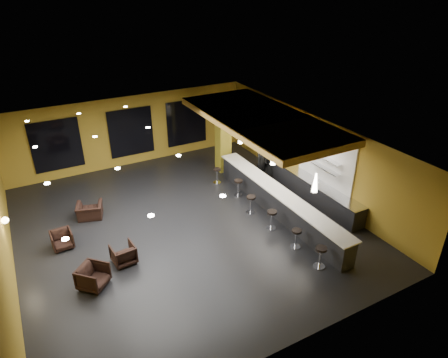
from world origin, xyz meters
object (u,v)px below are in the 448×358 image
pendant_0 (315,182)px  armchair_c (62,240)px  bar_stool_4 (238,186)px  bar_stool_3 (251,202)px  column (223,137)px  staff_c (270,162)px  bar_stool_5 (217,174)px  bar_stool_1 (296,236)px  prep_counter (309,187)px  armchair_a (93,277)px  armchair_d (90,211)px  bar_stool_2 (272,218)px  armchair_b (123,254)px  bar_stool_0 (321,255)px  bar_counter (278,203)px  staff_a (261,163)px  pendant_2 (241,136)px  staff_b (265,159)px  pendant_1 (273,156)px

pendant_0 → armchair_c: pendant_0 is taller
bar_stool_4 → bar_stool_3: bearing=-100.4°
column → armchair_c: bearing=-160.8°
staff_c → bar_stool_5: 2.61m
bar_stool_1 → bar_stool_4: 4.17m
prep_counter → armchair_a: 9.58m
bar_stool_3 → bar_stool_4: size_ratio=0.99×
prep_counter → armchair_d: bearing=162.2°
prep_counter → staff_c: size_ratio=3.84×
armchair_d → bar_stool_2: size_ratio=1.27×
armchair_b → bar_stool_1: bar_stool_1 is taller
armchair_c → bar_stool_3: (7.10, -1.25, 0.16)m
bar_stool_2 → prep_counter: bearing=24.4°
bar_stool_0 → pendant_0: bearing=63.2°
bar_counter → bar_stool_5: (-0.91, 3.52, -0.03)m
bar_stool_4 → bar_stool_5: (-0.25, 1.51, -0.02)m
staff_c → bar_stool_4: size_ratio=2.04×
armchair_d → bar_stool_1: 8.12m
staff_a → bar_stool_5: 2.11m
bar_stool_3 → armchair_a: bearing=-168.8°
bar_stool_1 → bar_stool_5: (-0.16, 5.69, -0.00)m
armchair_b → armchair_c: armchair_b is taller
bar_stool_3 → pendant_0: bearing=-70.1°
column → bar_stool_2: column is taller
armchair_c → bar_stool_5: bearing=11.4°
column → bar_stool_5: bearing=-130.2°
armchair_a → armchair_b: size_ratio=1.09×
armchair_a → bar_stool_1: size_ratio=1.13×
staff_a → armchair_c: 9.07m
prep_counter → pendant_2: bearing=128.7°
staff_a → armchair_a: staff_a is taller
armchair_a → bar_stool_1: armchair_a is taller
prep_counter → column: 4.75m
staff_b → armchair_c: (-9.46, -1.24, -0.55)m
staff_a → armchair_a: size_ratio=2.29×
bar_counter → staff_c: 3.32m
bar_counter → armchair_d: size_ratio=8.19×
staff_c → bar_stool_5: staff_c is taller
prep_counter → staff_b: 2.65m
armchair_d → staff_b: bearing=-164.4°
column → armchair_d: 7.02m
bar_counter → pendant_1: size_ratio=11.43×
pendant_2 → bar_stool_2: (-0.84, -3.79, -1.86)m
armchair_a → armchair_d: (0.76, 4.05, -0.06)m
staff_c → armchair_a: staff_c is taller
column → bar_stool_1: column is taller
armchair_a → armchair_d: size_ratio=0.85×
bar_counter → bar_stool_2: 1.15m
bar_stool_4 → staff_a: bearing=23.2°
armchair_a → bar_stool_1: (6.75, -1.43, 0.09)m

